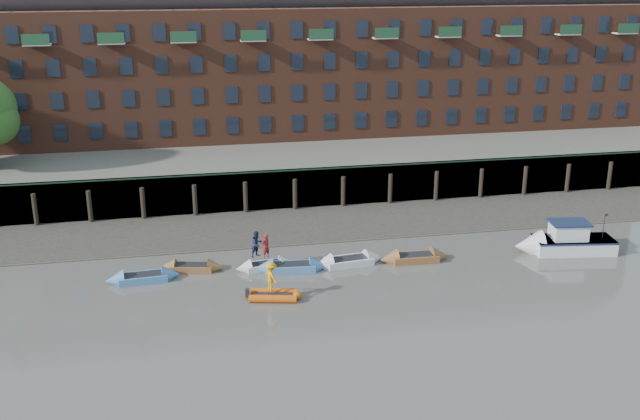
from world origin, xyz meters
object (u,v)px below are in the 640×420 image
object	(u,v)px
rowboat_6	(415,258)
person_rib_crew	(271,277)
rowboat_1	(143,278)
rowboat_5	(349,261)
person_rower_b	(257,244)
rib_tender	(276,295)
rowboat_2	(192,267)
rowboat_3	(265,266)
person_rower_a	(266,246)
motor_launch	(557,242)
rowboat_4	(291,267)

from	to	relation	value
rowboat_6	person_rib_crew	xyz separation A→B (m)	(-10.26, -3.93, 1.18)
rowboat_1	rowboat_6	bearing A→B (deg)	-4.57
rowboat_5	rowboat_6	world-z (taller)	rowboat_5
person_rower_b	rib_tender	bearing A→B (deg)	-120.18
rowboat_2	rowboat_6	bearing A→B (deg)	6.31
rib_tender	person_rower_b	xyz separation A→B (m)	(-0.50, 5.04, 1.42)
rowboat_5	rib_tender	distance (m)	6.99
person_rower_b	rowboat_3	bearing A→B (deg)	-67.48
person_rower_a	rowboat_3	bearing A→B (deg)	-63.44
motor_launch	person_rib_crew	world-z (taller)	person_rib_crew
rowboat_6	rowboat_1	bearing A→B (deg)	-178.70
rowboat_3	rib_tender	xyz separation A→B (m)	(0.03, -4.75, 0.03)
rowboat_2	rib_tender	distance (m)	7.18
rowboat_4	motor_launch	xyz separation A→B (m)	(18.65, -0.37, 0.48)
motor_launch	person_rower_a	size ratio (longest dim) A/B	4.31
rowboat_2	person_rower_b	xyz separation A→B (m)	(4.29, -0.31, 1.44)
person_rower_a	person_rower_b	size ratio (longest dim) A/B	0.94
person_rower_b	rowboat_6	bearing A→B (deg)	-41.18
rowboat_4	rowboat_1	bearing A→B (deg)	-176.11
rowboat_3	rowboat_4	distance (m)	1.77
rowboat_1	person_rower_b	size ratio (longest dim) A/B	2.68
rowboat_6	rib_tender	size ratio (longest dim) A/B	1.52
motor_launch	person_rib_crew	xyz separation A→B (m)	(-20.48, -3.57, 0.70)
rowboat_2	person_rib_crew	world-z (taller)	person_rib_crew
rowboat_1	rowboat_4	world-z (taller)	rowboat_4
rowboat_4	person_rower_a	size ratio (longest dim) A/B	2.97
rib_tender	person_rower_a	xyz separation A→B (m)	(0.03, 4.72, 1.37)
rowboat_5	person_rib_crew	bearing A→B (deg)	-150.88
motor_launch	person_rower_b	size ratio (longest dim) A/B	4.03
rowboat_3	rib_tender	size ratio (longest dim) A/B	1.28
rowboat_5	motor_launch	xyz separation A→B (m)	(14.74, -0.60, 0.47)
rowboat_2	person_rower_b	size ratio (longest dim) A/B	2.49
person_rower_b	person_rib_crew	world-z (taller)	person_rower_b
rowboat_6	rowboat_2	bearing A→B (deg)	176.87
rowboat_1	person_rower_b	world-z (taller)	person_rower_b
rowboat_2	rib_tender	size ratio (longest dim) A/B	1.38
rowboat_3	person_rower_a	bearing A→B (deg)	-36.10
rowboat_2	rib_tender	world-z (taller)	rowboat_2
rowboat_3	motor_launch	world-z (taller)	motor_launch
person_rower_a	person_rower_b	world-z (taller)	person_rower_b
rowboat_6	rib_tender	bearing A→B (deg)	-156.14
rowboat_1	rowboat_2	bearing A→B (deg)	15.92
rowboat_3	rowboat_4	xyz separation A→B (m)	(1.63, -0.69, 0.04)
rowboat_1	rowboat_2	size ratio (longest dim) A/B	1.08
rowboat_5	rowboat_1	bearing A→B (deg)	173.35
rib_tender	motor_launch	size ratio (longest dim) A/B	0.45
rowboat_1	person_rower_b	bearing A→B (deg)	2.27
rowboat_5	person_rower_b	size ratio (longest dim) A/B	2.83
rowboat_2	person_rower_a	distance (m)	5.05
rowboat_3	person_rower_b	xyz separation A→B (m)	(-0.47, 0.29, 1.45)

